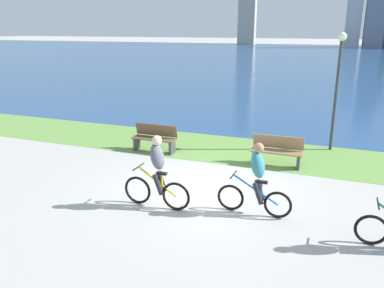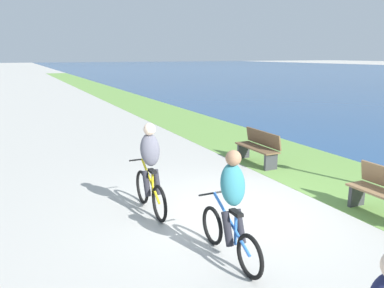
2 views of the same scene
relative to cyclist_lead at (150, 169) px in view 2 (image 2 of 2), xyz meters
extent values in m
plane|color=#B2AFA8|center=(0.68, 1.40, -0.84)|extent=(300.00, 300.00, 0.00)
cube|color=#6B9947|center=(0.68, 4.84, -0.84)|extent=(120.00, 3.10, 0.01)
torus|color=black|center=(-0.52, 0.00, -0.51)|extent=(0.67, 0.06, 0.67)
torus|color=black|center=(0.45, 0.00, -0.51)|extent=(0.67, 0.06, 0.67)
cylinder|color=gold|center=(-0.01, 0.00, -0.21)|extent=(0.95, 0.04, 0.62)
cylinder|color=gold|center=(0.11, 0.00, -0.26)|extent=(0.04, 0.04, 0.49)
cube|color=black|center=(0.11, 0.00, 0.00)|extent=(0.24, 0.10, 0.05)
cylinder|color=black|center=(-0.47, 0.00, 0.08)|extent=(0.03, 0.52, 0.03)
ellipsoid|color=#595966|center=(0.02, 0.00, 0.38)|extent=(0.40, 0.36, 0.65)
sphere|color=beige|center=(0.02, 0.00, 0.76)|extent=(0.22, 0.22, 0.22)
cylinder|color=#26262D|center=(0.06, -0.10, -0.24)|extent=(0.27, 0.11, 0.49)
cylinder|color=#26262D|center=(0.06, 0.10, -0.24)|extent=(0.27, 0.11, 0.49)
torus|color=black|center=(1.60, 0.45, -0.54)|extent=(0.61, 0.06, 0.61)
torus|color=black|center=(2.65, 0.45, -0.54)|extent=(0.61, 0.06, 0.61)
cylinder|color=blue|center=(2.15, 0.45, -0.26)|extent=(1.03, 0.04, 0.59)
cylinder|color=blue|center=(2.28, 0.45, -0.31)|extent=(0.04, 0.04, 0.46)
cube|color=black|center=(2.28, 0.45, -0.06)|extent=(0.24, 0.10, 0.05)
cylinder|color=black|center=(1.65, 0.45, 0.02)|extent=(0.03, 0.52, 0.03)
ellipsoid|color=teal|center=(2.18, 0.45, 0.32)|extent=(0.40, 0.36, 0.65)
sphere|color=#A57A59|center=(2.18, 0.45, 0.70)|extent=(0.22, 0.22, 0.22)
cylinder|color=#26262D|center=(2.23, 0.35, -0.30)|extent=(0.27, 0.11, 0.49)
cylinder|color=#26262D|center=(2.23, 0.55, -0.30)|extent=(0.27, 0.11, 0.49)
cube|color=brown|center=(-1.94, 3.71, -0.39)|extent=(1.50, 0.45, 0.04)
cube|color=brown|center=(-1.94, 3.90, -0.14)|extent=(1.50, 0.11, 0.40)
cube|color=#38383D|center=(-1.29, 3.71, -0.62)|extent=(0.08, 0.37, 0.45)
cube|color=#38383D|center=(-2.59, 3.71, -0.62)|extent=(0.08, 0.37, 0.45)
cube|color=#38383D|center=(1.43, 3.76, -0.62)|extent=(0.08, 0.37, 0.45)
camera|label=1|loc=(3.68, -7.32, 3.13)|focal=36.23mm
camera|label=2|loc=(6.55, -2.23, 2.07)|focal=36.28mm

